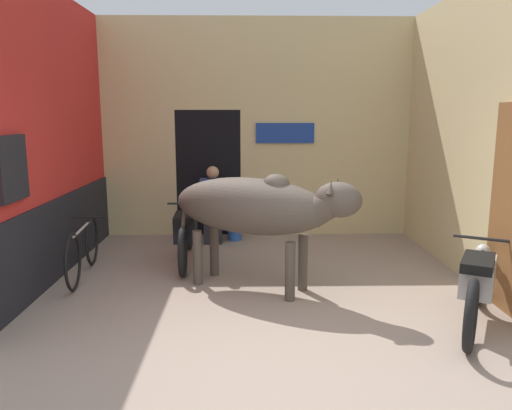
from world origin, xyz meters
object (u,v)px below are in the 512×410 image
cow (257,207)px  plastic_stool (235,225)px  bicycle (83,249)px  motorcycle_far (186,232)px  shopkeeper_seated (213,203)px  motorcycle_near (478,282)px

cow → plastic_stool: size_ratio=4.81×
cow → bicycle: 2.27m
motorcycle_far → shopkeeper_seated: 1.13m
cow → shopkeeper_seated: 2.25m
bicycle → shopkeeper_seated: size_ratio=1.40×
cow → motorcycle_far: 1.52m
cow → plastic_stool: 2.38m
motorcycle_far → plastic_stool: motorcycle_far is taller
motorcycle_far → bicycle: size_ratio=1.12×
cow → bicycle: (-2.13, 0.48, -0.61)m
cow → bicycle: bearing=167.3°
motorcycle_near → plastic_stool: (-2.36, 3.31, -0.18)m
motorcycle_near → bicycle: (-4.19, 1.54, -0.08)m
motorcycle_near → shopkeeper_seated: bearing=130.1°
motorcycle_near → plastic_stool: bearing=125.5°
motorcycle_far → bicycle: (-1.19, -0.59, -0.07)m
bicycle → motorcycle_near: bearing=-20.1°
cow → bicycle: cow is taller
motorcycle_near → bicycle: motorcycle_near is taller
motorcycle_far → shopkeeper_seated: (0.30, 1.07, 0.21)m
motorcycle_near → bicycle: size_ratio=1.00×
cow → plastic_stool: cow is taller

